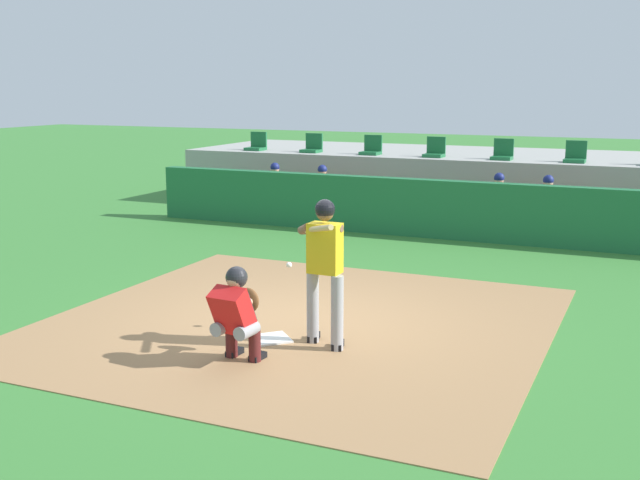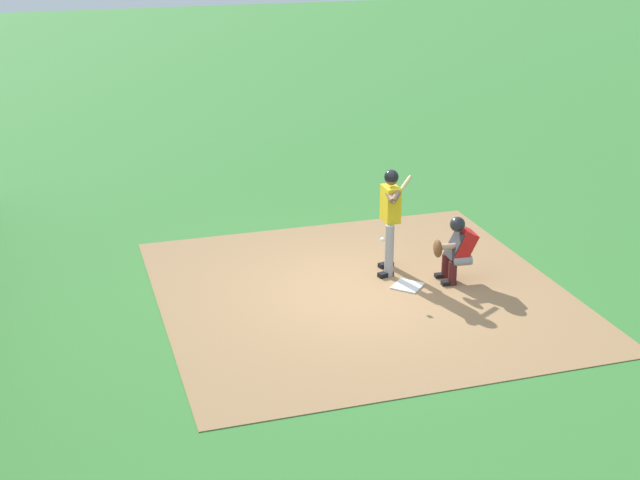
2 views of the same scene
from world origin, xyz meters
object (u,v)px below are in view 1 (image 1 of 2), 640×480
Objects in this scene: stadium_seat_5 at (575,156)px; stadium_seat_4 at (503,154)px; home_plate at (271,339)px; catcher_crouched at (237,311)px; stadium_seat_1 at (312,147)px; stadium_seat_2 at (371,149)px; stadium_seat_3 at (435,151)px; dugout_player_0 at (273,189)px; dugout_player_3 at (546,206)px; batter_at_plate at (324,263)px; stadium_seat_0 at (257,145)px; dugout_player_1 at (320,192)px; dugout_player_2 at (497,203)px.

stadium_seat_4 is at bearing 180.00° from stadium_seat_5.
catcher_crouched is at bearing -89.39° from home_plate.
stadium_seat_1 and stadium_seat_5 have the same top height.
stadium_seat_1 is at bearing 111.76° from home_plate.
stadium_seat_3 is at bearing 0.00° from stadium_seat_2.
stadium_seat_1 is 1.00× the size of stadium_seat_5.
dugout_player_0 is at bearing -162.88° from stadium_seat_5.
stadium_seat_5 is (0.30, 2.03, 0.86)m from dugout_player_3.
batter_at_plate is (0.69, 0.06, 1.01)m from home_plate.
stadium_seat_0 is (-1.52, 2.03, 0.86)m from dugout_player_0.
batter_at_plate is 8.87m from dugout_player_1.
batter_at_plate is at bearing -81.55° from stadium_seat_3.
dugout_player_3 is at bearing -98.50° from stadium_seat_5.
dugout_player_3 is at bearing 0.00° from dugout_player_1.
stadium_seat_4 reaches higher than dugout_player_2.
stadium_seat_1 is (0.11, 2.03, 0.86)m from dugout_player_0.
dugout_player_3 is 5.08m from stadium_seat_2.
stadium_seat_2 is (1.63, 0.00, 0.00)m from stadium_seat_1.
dugout_player_0 is at bearing -130.41° from stadium_seat_2.
dugout_player_1 is 2.71× the size of stadium_seat_1.
stadium_seat_2 is 1.00× the size of stadium_seat_4.
catcher_crouched is 9.90m from dugout_player_0.
stadium_seat_1 is 1.63m from stadium_seat_2.
dugout_player_0 is at bearing 180.00° from dugout_player_2.
stadium_seat_2 is (-4.57, 2.03, 0.86)m from dugout_player_3.
batter_at_plate is 9.44m from dugout_player_0.
batter_at_plate is at bearing -93.10° from dugout_player_2.
home_plate is 8.68m from dugout_player_1.
catcher_crouched is at bearing -127.30° from batter_at_plate.
stadium_seat_4 is (0.80, 11.01, 0.93)m from catcher_crouched.
stadium_seat_5 is (4.88, 0.00, 0.00)m from stadium_seat_2.
dugout_player_0 is 2.68m from stadium_seat_0.
batter_at_plate is 3.76× the size of stadium_seat_2.
stadium_seat_0 is 1.00× the size of stadium_seat_5.
dugout_player_3 reaches higher than home_plate.
batter_at_plate is 10.13m from stadium_seat_4.
home_plate is 11.06m from stadium_seat_1.
stadium_seat_2 is at bearing 107.18° from batter_at_plate.
dugout_player_2 is at bearing 82.11° from home_plate.
stadium_seat_1 is at bearing 180.00° from stadium_seat_2.
stadium_seat_2 reaches higher than batter_at_plate.
stadium_seat_2 and stadium_seat_5 have the same top height.
stadium_seat_2 reaches higher than home_plate.
batter_at_plate is at bearing -72.82° from stadium_seat_2.
catcher_crouched is 9.45m from dugout_player_1.
home_plate is 1.23m from batter_at_plate.
dugout_player_3 is 2.71× the size of stadium_seat_0.
home_plate is 11.76m from stadium_seat_0.
stadium_seat_3 is at bearing 133.65° from dugout_player_2.
stadium_seat_1 and stadium_seat_2 have the same top height.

